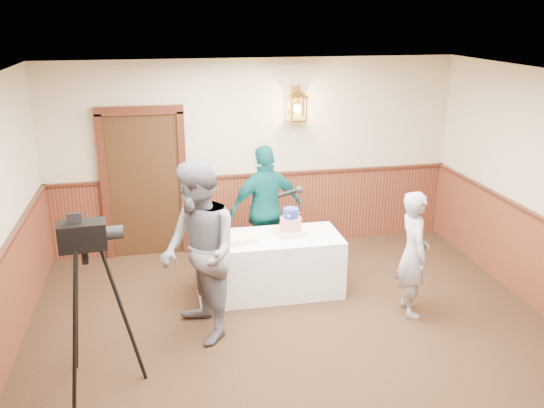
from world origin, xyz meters
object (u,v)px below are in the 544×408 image
Objects in this scene: tiered_cake at (291,224)px; sheet_cake_yellow at (241,239)px; assistant_p at (266,209)px; sheet_cake_green at (218,237)px; baker at (413,254)px; tv_camera_rig at (92,317)px; display_table at (269,265)px; interviewer at (199,253)px.

tiered_cake is 1.14× the size of sheet_cake_yellow.
tiered_cake is 0.68m from assistant_p.
sheet_cake_yellow is 0.30m from sheet_cake_green.
sheet_cake_yellow reaches higher than sheet_cake_green.
tv_camera_rig is at bearing 107.60° from baker.
baker reaches higher than tiered_cake.
sheet_cake_green is at bearing 174.95° from display_table.
interviewer is 1.30m from tv_camera_rig.
display_table is at bearing 34.05° from tv_camera_rig.
display_table is 0.86m from assistant_p.
tv_camera_rig is at bearing -136.72° from sheet_cake_yellow.
interviewer reaches higher than assistant_p.
interviewer reaches higher than sheet_cake_green.
assistant_p is at bearing 131.49° from interviewer.
sheet_cake_green is 2.14m from tv_camera_rig.
baker reaches higher than sheet_cake_yellow.
sheet_cake_green is at bearing 45.87° from tv_camera_rig.
display_table is 0.55m from sheet_cake_yellow.
sheet_cake_yellow is at bearing -168.63° from tiered_cake.
tiered_cake is at bearing 60.22° from baker.
sheet_cake_green is 0.19× the size of baker.
tv_camera_rig reaches higher than tiered_cake.
tiered_cake is (0.29, 0.04, 0.51)m from display_table.
tv_camera_rig reaches higher than baker.
sheet_cake_green is 2.34m from baker.
display_table is 6.29× the size of sheet_cake_green.
tiered_cake is 0.67m from sheet_cake_yellow.
tiered_cake is 1.34× the size of sheet_cake_green.
interviewer is (-0.30, -0.94, 0.21)m from sheet_cake_green.
tiered_cake is at bearing -0.99° from sheet_cake_green.
tiered_cake is 0.92m from sheet_cake_green.
tiered_cake reaches higher than sheet_cake_green.
interviewer is (-0.92, -0.89, 0.62)m from display_table.
assistant_p reaches higher than tv_camera_rig.
tiered_cake is 1.53m from baker.
assistant_p is at bearing 106.37° from tiered_cake.
sheet_cake_green is 0.14× the size of interviewer.
tv_camera_rig is (-3.51, -0.77, -0.00)m from baker.
baker reaches higher than sheet_cake_green.
sheet_cake_yellow is 2.22m from tv_camera_rig.
interviewer is at bearing 96.33° from baker.
sheet_cake_yellow is 1.17× the size of sheet_cake_green.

